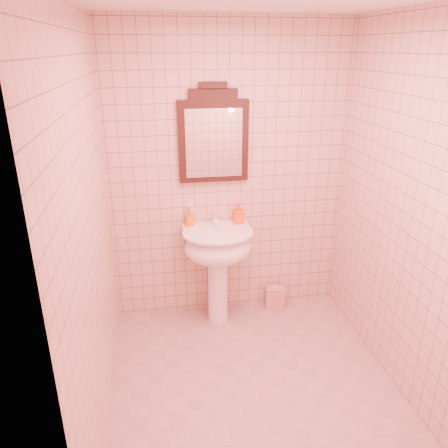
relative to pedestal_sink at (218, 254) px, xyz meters
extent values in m
plane|color=tan|center=(0.13, -0.87, -0.66)|extent=(2.20, 2.20, 0.00)
cube|color=#D6AB95|center=(0.13, 0.23, 0.59)|extent=(2.00, 0.02, 2.50)
cylinder|color=white|center=(0.00, 0.01, -0.31)|extent=(0.17, 0.17, 0.70)
ellipsoid|color=white|center=(0.00, -0.01, 0.06)|extent=(0.56, 0.46, 0.28)
cube|color=white|center=(0.00, 0.15, 0.17)|extent=(0.56, 0.15, 0.05)
cylinder|color=white|center=(0.00, -0.01, 0.19)|extent=(0.58, 0.58, 0.02)
cylinder|color=white|center=(0.00, 0.15, 0.25)|extent=(0.04, 0.04, 0.09)
cylinder|color=white|center=(0.00, 0.10, 0.28)|extent=(0.02, 0.10, 0.02)
cylinder|color=white|center=(0.00, 0.05, 0.26)|extent=(0.02, 0.02, 0.04)
cube|color=white|center=(0.00, 0.16, 0.30)|extent=(0.02, 0.07, 0.01)
cube|color=black|center=(0.00, 0.20, 0.90)|extent=(0.56, 0.05, 0.66)
cube|color=black|center=(0.00, 0.20, 1.27)|extent=(0.38, 0.05, 0.08)
cube|color=black|center=(0.00, 0.20, 1.33)|extent=(0.22, 0.05, 0.05)
cube|color=white|center=(0.00, 0.17, 0.89)|extent=(0.46, 0.01, 0.55)
cylinder|color=orange|center=(-0.21, 0.17, 0.25)|extent=(0.08, 0.08, 0.10)
cylinder|color=silver|center=(-0.20, 0.17, 0.29)|extent=(0.01, 0.01, 0.18)
cylinder|color=#338CD8|center=(-0.22, 0.18, 0.29)|extent=(0.01, 0.01, 0.18)
cylinder|color=#E5334C|center=(-0.22, 0.15, 0.29)|extent=(0.01, 0.01, 0.18)
imported|color=#E74E13|center=(0.20, 0.15, 0.29)|extent=(0.09, 0.09, 0.18)
cube|color=#DD9E82|center=(0.56, 0.13, -0.56)|extent=(0.19, 0.15, 0.21)
camera|label=1|loc=(-0.48, -3.25, 1.60)|focal=35.00mm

